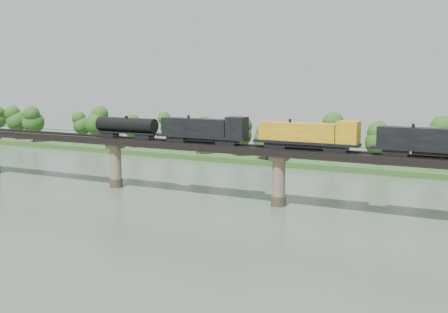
% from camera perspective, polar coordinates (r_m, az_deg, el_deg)
% --- Properties ---
extents(ground, '(400.00, 400.00, 0.00)m').
position_cam_1_polar(ground, '(85.37, -2.13, -9.13)').
color(ground, '#3B4C3C').
rests_on(ground, ground).
extents(far_bank, '(300.00, 24.00, 1.60)m').
position_cam_1_polar(far_bank, '(162.79, 12.82, -0.66)').
color(far_bank, '#27491D').
rests_on(far_bank, ground).
extents(bridge, '(236.00, 30.00, 11.50)m').
position_cam_1_polar(bridge, '(110.38, 5.58, -2.24)').
color(bridge, '#473A2D').
rests_on(bridge, ground).
extents(bridge_superstructure, '(220.00, 4.90, 0.75)m').
position_cam_1_polar(bridge_superstructure, '(109.40, 5.62, 1.03)').
color(bridge_superstructure, black).
rests_on(bridge_superstructure, bridge).
extents(far_treeline, '(289.06, 17.54, 13.60)m').
position_cam_1_polar(far_treeline, '(159.76, 9.65, 2.17)').
color(far_treeline, '#382619').
rests_on(far_treeline, far_bank).
extents(freight_train, '(83.03, 3.24, 5.72)m').
position_cam_1_polar(freight_train, '(109.87, 4.69, 2.35)').
color(freight_train, black).
rests_on(freight_train, bridge).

